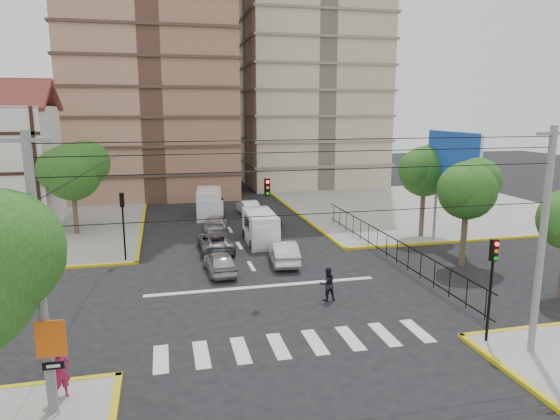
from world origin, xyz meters
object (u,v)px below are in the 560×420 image
object	(u,v)px
traffic_light_nw	(123,215)
pedestrian_crosswalk	(327,284)
van_left_lane	(210,204)
pedestrian_sw_corner	(60,372)
traffic_light_se	(492,273)
car_white_front_right	(283,252)
car_silver_front_left	(220,262)
district_sign	(52,348)
van_right_lane	(261,229)

from	to	relation	value
traffic_light_nw	pedestrian_crosswalk	xyz separation A→B (m)	(10.63, -9.38, -2.22)
van_left_lane	traffic_light_nw	bearing A→B (deg)	-111.97
van_left_lane	pedestrian_sw_corner	xyz separation A→B (m)	(-7.70, -28.60, -0.15)
pedestrian_sw_corner	pedestrian_crosswalk	distance (m)	13.43
traffic_light_se	car_white_front_right	xyz separation A→B (m)	(-5.68, 12.97, -2.37)
car_silver_front_left	pedestrian_sw_corner	xyz separation A→B (m)	(-6.77, -12.32, 0.37)
traffic_light_nw	district_sign	bearing A→B (deg)	-93.36
traffic_light_se	traffic_light_nw	bearing A→B (deg)	135.00
district_sign	pedestrian_sw_corner	bearing A→B (deg)	92.55
district_sign	van_left_lane	xyz separation A→B (m)	(7.65, 29.63, -1.24)
van_left_lane	car_white_front_right	xyz separation A→B (m)	(3.27, -15.22, -0.46)
traffic_light_se	car_silver_front_left	xyz separation A→B (m)	(-9.88, 11.91, -2.42)
pedestrian_sw_corner	car_silver_front_left	bearing A→B (deg)	32.59
district_sign	car_silver_front_left	size ratio (longest dim) A/B	0.79
district_sign	pedestrian_sw_corner	xyz separation A→B (m)	(-0.05, 1.02, -1.39)
car_white_front_right	pedestrian_sw_corner	bearing A→B (deg)	56.05
pedestrian_crosswalk	pedestrian_sw_corner	bearing A→B (deg)	23.84
car_silver_front_left	pedestrian_sw_corner	distance (m)	14.06
van_right_lane	van_left_lane	xyz separation A→B (m)	(-2.80, 10.24, 0.09)
van_right_lane	traffic_light_se	bearing A→B (deg)	-69.87
van_right_lane	car_white_front_right	size ratio (longest dim) A/B	1.14
van_right_lane	pedestrian_crosswalk	world-z (taller)	van_right_lane
van_right_lane	car_silver_front_left	world-z (taller)	van_right_lane
traffic_light_nw	van_left_lane	bearing A→B (deg)	62.14
van_right_lane	pedestrian_crosswalk	xyz separation A→B (m)	(1.17, -11.73, -0.23)
van_right_lane	pedestrian_sw_corner	xyz separation A→B (m)	(-10.50, -18.37, -0.06)
pedestrian_crosswalk	van_left_lane	bearing A→B (deg)	-85.53
van_left_lane	car_silver_front_left	bearing A→B (deg)	-87.38
car_silver_front_left	car_white_front_right	distance (m)	4.33
car_white_front_right	pedestrian_sw_corner	distance (m)	17.31
van_right_lane	car_white_front_right	world-z (taller)	van_right_lane
van_right_lane	pedestrian_crosswalk	distance (m)	11.80
van_right_lane	pedestrian_crosswalk	bearing A→B (deg)	-83.06
traffic_light_nw	car_white_front_right	distance (m)	10.54
pedestrian_crosswalk	van_right_lane	bearing A→B (deg)	-90.06
van_right_lane	van_left_lane	distance (m)	10.61
traffic_light_se	district_sign	world-z (taller)	traffic_light_se
district_sign	pedestrian_sw_corner	size ratio (longest dim) A/B	1.76
car_silver_front_left	pedestrian_sw_corner	world-z (taller)	pedestrian_sw_corner
traffic_light_se	van_right_lane	world-z (taller)	traffic_light_se
van_left_lane	car_silver_front_left	xyz separation A→B (m)	(-0.93, -16.28, -0.52)
van_left_lane	car_silver_front_left	world-z (taller)	van_left_lane
traffic_light_se	car_white_front_right	bearing A→B (deg)	113.63
traffic_light_nw	district_sign	distance (m)	17.08
car_silver_front_left	pedestrian_crosswalk	xyz separation A→B (m)	(4.90, -5.69, 0.20)
district_sign	van_right_lane	bearing A→B (deg)	61.67
car_white_front_right	pedestrian_crosswalk	xyz separation A→B (m)	(0.70, -6.76, 0.14)
district_sign	traffic_light_nw	bearing A→B (deg)	86.64
van_left_lane	pedestrian_crosswalk	bearing A→B (deg)	-73.86
van_right_lane	traffic_light_nw	bearing A→B (deg)	-164.80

